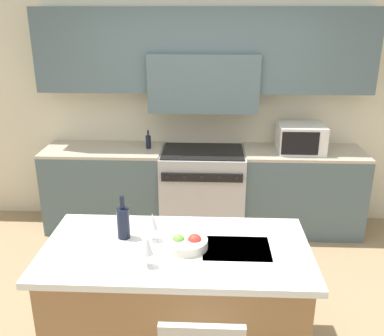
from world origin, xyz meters
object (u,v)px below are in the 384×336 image
range_stove (202,190)px  wine_glass_near (147,246)px  wine_glass_far (153,222)px  wine_bottle (123,222)px  oil_bottle_on_counter (148,142)px  fruit_bowl (187,243)px  microwave (301,138)px

range_stove → wine_glass_near: bearing=-97.4°
range_stove → wine_glass_near: size_ratio=4.59×
range_stove → wine_glass_far: bearing=-98.9°
wine_bottle → oil_bottle_on_counter: size_ratio=1.52×
wine_glass_far → fruit_bowl: wine_glass_far is taller
microwave → oil_bottle_on_counter: bearing=179.0°
microwave → wine_bottle: microwave is taller
microwave → wine_bottle: bearing=-129.5°
microwave → fruit_bowl: 2.28m
wine_glass_near → oil_bottle_on_counter: bearing=97.9°
fruit_bowl → oil_bottle_on_counter: oil_bottle_on_counter is taller
microwave → fruit_bowl: microwave is taller
wine_glass_near → fruit_bowl: bearing=46.0°
wine_glass_near → oil_bottle_on_counter: (-0.31, 2.25, -0.01)m
microwave → wine_glass_far: size_ratio=2.39×
range_stove → fruit_bowl: 2.02m
wine_bottle → fruit_bowl: size_ratio=1.11×
wine_bottle → range_stove: bearing=74.9°
range_stove → wine_glass_near: wine_glass_near is taller
microwave → wine_glass_near: bearing=-120.9°
microwave → range_stove: bearing=-179.0°
range_stove → wine_glass_far: size_ratio=4.59×
microwave → fruit_bowl: size_ratio=1.74×
fruit_bowl → microwave: bearing=60.9°
oil_bottle_on_counter → fruit_bowl: bearing=-75.1°
oil_bottle_on_counter → range_stove: bearing=-4.4°
microwave → wine_glass_near: size_ratio=2.39×
fruit_bowl → oil_bottle_on_counter: (-0.54, 2.01, 0.09)m
fruit_bowl → oil_bottle_on_counter: 2.09m
range_stove → microwave: 1.21m
range_stove → oil_bottle_on_counter: oil_bottle_on_counter is taller
fruit_bowl → wine_glass_near: bearing=-134.0°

